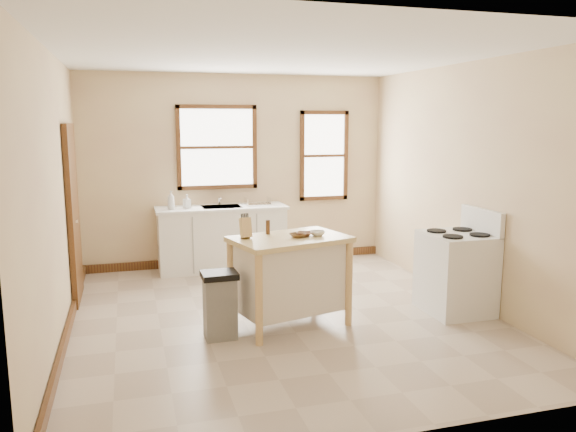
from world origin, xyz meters
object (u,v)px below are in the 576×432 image
at_px(soap_bottle_b, 187,201).
at_px(bowl_b, 304,234).
at_px(gas_stove, 456,261).
at_px(pepper_grinder, 268,227).
at_px(dish_rack, 258,202).
at_px(knife_block, 246,229).
at_px(bowl_a, 298,235).
at_px(trash_bin, 220,305).
at_px(soap_bottle_a, 171,200).
at_px(kitchen_island, 290,281).
at_px(bowl_c, 317,233).

bearing_deg(soap_bottle_b, bowl_b, -87.39).
bearing_deg(gas_stove, pepper_grinder, 171.60).
distance_m(dish_rack, knife_block, 2.52).
bearing_deg(bowl_a, knife_block, 169.74).
bearing_deg(bowl_a, trash_bin, -172.10).
relative_size(pepper_grinder, bowl_a, 0.91).
distance_m(soap_bottle_b, trash_bin, 2.67).
xyz_separation_m(bowl_b, trash_bin, (-0.92, -0.16, -0.63)).
height_order(pepper_grinder, gas_stove, gas_stove).
height_order(bowl_a, trash_bin, bowl_a).
height_order(soap_bottle_a, bowl_b, soap_bottle_a).
bearing_deg(pepper_grinder, soap_bottle_a, 110.77).
bearing_deg(knife_block, soap_bottle_a, 97.36).
xyz_separation_m(knife_block, pepper_grinder, (0.27, 0.14, -0.03)).
bearing_deg(gas_stove, bowl_b, 176.27).
bearing_deg(bowl_b, gas_stove, -3.73).
xyz_separation_m(kitchen_island, bowl_b, (0.16, 0.01, 0.49)).
distance_m(soap_bottle_a, pepper_grinder, 2.35).
bearing_deg(bowl_a, pepper_grinder, 137.54).
distance_m(bowl_a, trash_bin, 1.05).
xyz_separation_m(knife_block, bowl_c, (0.74, -0.07, -0.08)).
bearing_deg(bowl_b, pepper_grinder, 150.44).
bearing_deg(kitchen_island, knife_block, 157.97).
bearing_deg(kitchen_island, pepper_grinder, 117.92).
relative_size(pepper_grinder, gas_stove, 0.13).
height_order(pepper_grinder, bowl_c, pepper_grinder).
bearing_deg(bowl_b, bowl_c, -8.54).
bearing_deg(bowl_b, dish_rack, 88.33).
bearing_deg(trash_bin, knife_block, 33.19).
height_order(kitchen_island, bowl_b, bowl_b).
bearing_deg(dish_rack, soap_bottle_b, 177.65).
bearing_deg(soap_bottle_a, bowl_a, -88.50).
xyz_separation_m(dish_rack, trash_bin, (-0.99, -2.63, -0.63)).
xyz_separation_m(bowl_c, gas_stove, (1.61, -0.09, -0.39)).
bearing_deg(dish_rack, bowl_a, -98.65).
bearing_deg(dish_rack, pepper_grinder, -105.37).
distance_m(soap_bottle_a, bowl_b, 2.67).
height_order(soap_bottle_b, bowl_b, soap_bottle_b).
distance_m(knife_block, bowl_c, 0.75).
distance_m(kitchen_island, gas_stove, 1.91).
distance_m(dish_rack, kitchen_island, 2.54).
xyz_separation_m(kitchen_island, bowl_a, (0.07, -0.04, 0.49)).
xyz_separation_m(soap_bottle_a, bowl_c, (1.31, -2.41, -0.08)).
bearing_deg(pepper_grinder, bowl_a, -42.46).
height_order(soap_bottle_a, kitchen_island, soap_bottle_a).
bearing_deg(kitchen_island, bowl_b, -12.48).
bearing_deg(bowl_a, soap_bottle_b, 109.41).
distance_m(bowl_b, gas_stove, 1.79).
bearing_deg(knife_block, bowl_b, -11.34).
distance_m(soap_bottle_a, bowl_c, 2.75).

